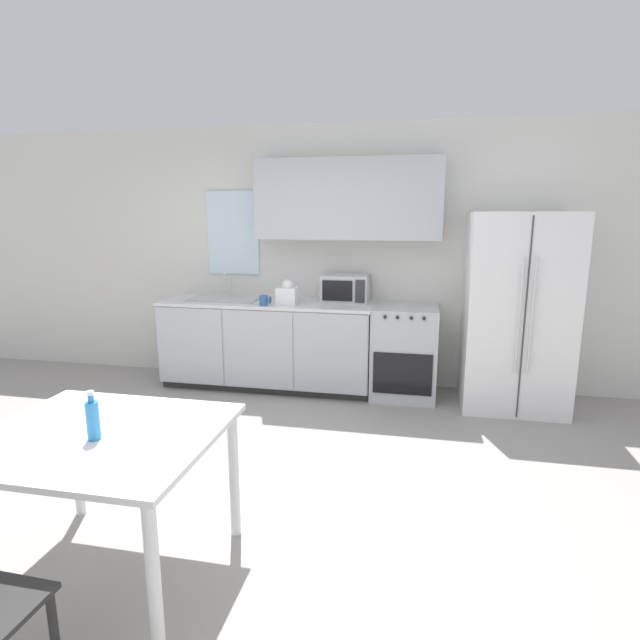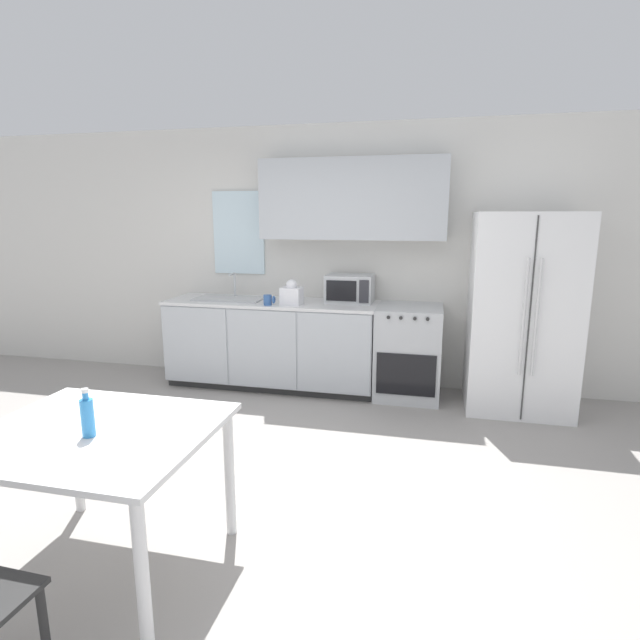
% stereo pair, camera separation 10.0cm
% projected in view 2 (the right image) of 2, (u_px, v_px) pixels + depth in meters
% --- Properties ---
extents(ground_plane, '(12.00, 12.00, 0.00)m').
position_uv_depth(ground_plane, '(246.00, 489.00, 3.33)').
color(ground_plane, gray).
extents(wall_back, '(12.00, 0.38, 2.70)m').
position_uv_depth(wall_back, '(329.00, 247.00, 5.25)').
color(wall_back, silver).
rests_on(wall_back, ground_plane).
extents(kitchen_counter, '(2.21, 0.68, 0.92)m').
position_uv_depth(kitchen_counter, '(272.00, 343.00, 5.27)').
color(kitchen_counter, '#333333').
rests_on(kitchen_counter, ground_plane).
extents(oven_range, '(0.63, 0.66, 0.91)m').
position_uv_depth(oven_range, '(408.00, 352.00, 4.96)').
color(oven_range, '#B7BABC').
rests_on(oven_range, ground_plane).
extents(refrigerator, '(0.93, 0.82, 1.82)m').
position_uv_depth(refrigerator, '(522.00, 313.00, 4.58)').
color(refrigerator, white).
rests_on(refrigerator, ground_plane).
extents(kitchen_sink, '(0.72, 0.38, 0.27)m').
position_uv_depth(kitchen_sink, '(230.00, 298.00, 5.28)').
color(kitchen_sink, '#B7BABC').
rests_on(kitchen_sink, kitchen_counter).
extents(microwave, '(0.47, 0.36, 0.28)m').
position_uv_depth(microwave, '(350.00, 288.00, 5.08)').
color(microwave, '#B7BABC').
rests_on(microwave, kitchen_counter).
extents(coffee_mug, '(0.11, 0.08, 0.10)m').
position_uv_depth(coffee_mug, '(268.00, 300.00, 4.92)').
color(coffee_mug, '#335999').
rests_on(coffee_mug, kitchen_counter).
extents(grocery_bag_0, '(0.21, 0.18, 0.25)m').
position_uv_depth(grocery_bag_0, '(292.00, 294.00, 4.96)').
color(grocery_bag_0, white).
rests_on(grocery_bag_0, kitchen_counter).
extents(dining_table, '(1.12, 0.98, 0.77)m').
position_uv_depth(dining_table, '(96.00, 449.00, 2.44)').
color(dining_table, white).
rests_on(dining_table, ground_plane).
extents(drink_bottle, '(0.06, 0.06, 0.24)m').
position_uv_depth(drink_bottle, '(87.00, 417.00, 2.32)').
color(drink_bottle, '#338CD8').
rests_on(drink_bottle, dining_table).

